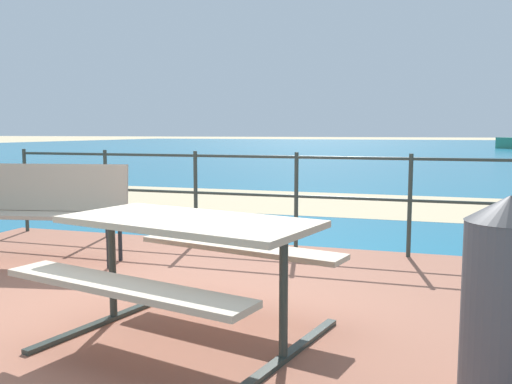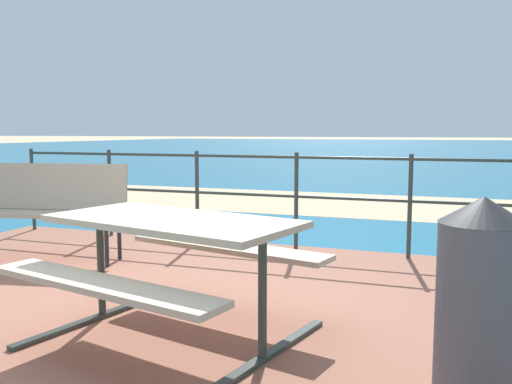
% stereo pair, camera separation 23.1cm
% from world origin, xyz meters
% --- Properties ---
extents(ground_plane, '(240.00, 240.00, 0.00)m').
position_xyz_m(ground_plane, '(0.00, 0.00, 0.00)').
color(ground_plane, tan).
extents(patio_paving, '(6.40, 5.20, 0.06)m').
position_xyz_m(patio_paving, '(0.00, 0.00, 0.03)').
color(patio_paving, '#935B47').
rests_on(patio_paving, ground).
extents(sea_water, '(90.00, 90.00, 0.01)m').
position_xyz_m(sea_water, '(0.00, 40.00, 0.01)').
color(sea_water, '#196B8E').
rests_on(sea_water, ground).
extents(beach_strip, '(54.01, 3.42, 0.01)m').
position_xyz_m(beach_strip, '(0.00, 6.68, 0.01)').
color(beach_strip, tan).
rests_on(beach_strip, ground).
extents(picnic_table, '(1.82, 1.70, 0.75)m').
position_xyz_m(picnic_table, '(0.56, -0.28, 0.64)').
color(picnic_table, '#BCAD93').
rests_on(picnic_table, patio_paving).
extents(park_bench, '(1.61, 0.71, 0.95)m').
position_xyz_m(park_bench, '(-1.62, 1.17, 0.63)').
color(park_bench, tan).
rests_on(park_bench, patio_paving).
extents(railing_fence, '(5.94, 0.04, 1.05)m').
position_xyz_m(railing_fence, '(0.00, 2.41, 0.72)').
color(railing_fence, '#2D3833').
rests_on(railing_fence, patio_paving).
extents(trash_bin, '(0.39, 0.39, 0.99)m').
position_xyz_m(trash_bin, '(2.30, -0.58, 0.56)').
color(trash_bin, '#4C4C51').
rests_on(trash_bin, patio_paving).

